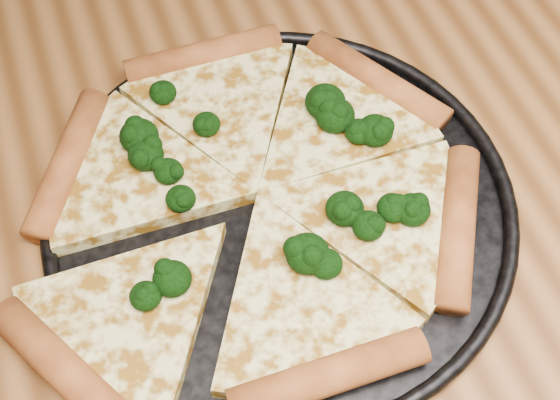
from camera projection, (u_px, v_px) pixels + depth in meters
name	position (u px, v px, depth m)	size (l,w,h in m)	color
dining_table	(400.00, 336.00, 0.67)	(1.20, 0.90, 0.75)	brown
pizza_pan	(280.00, 205.00, 0.63)	(0.39, 0.39, 0.02)	black
pizza	(252.00, 199.00, 0.62)	(0.42, 0.36, 0.03)	#E7E18D
broccoli_florets	(279.00, 174.00, 0.62)	(0.25, 0.23, 0.03)	black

